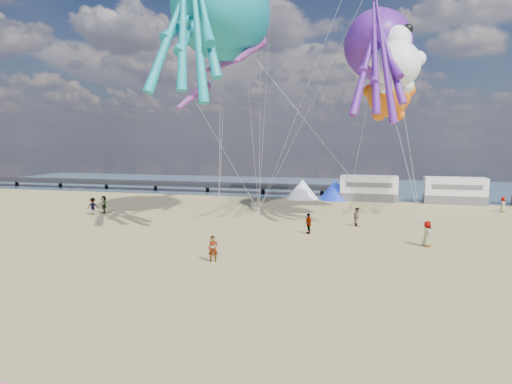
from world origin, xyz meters
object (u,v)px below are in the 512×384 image
beachgoer_0 (503,205)px  beachgoer_1 (357,217)px  kite_teddy_orange (389,95)px  windsock_right (193,96)px  beachgoer_6 (427,234)px  sandbag_a (218,216)px  standing_person (213,249)px  beachgoer_4 (104,204)px  motorhome_0 (369,188)px  kite_octopus_teal (222,12)px  sandbag_e (259,212)px  sandbag_d (377,211)px  sandbag_c (421,224)px  motorhome_1 (455,191)px  windsock_mid (250,51)px  beachgoer_3 (308,223)px  kite_octopus_purple (378,45)px  tent_white (302,189)px  beachgoer_2 (93,206)px  tent_blue (335,190)px  windsock_left (225,63)px  kite_panda (396,65)px

beachgoer_0 → beachgoer_1: bearing=153.2°
kite_teddy_orange → windsock_right: 18.93m
beachgoer_6 → sandbag_a: bearing=59.4°
standing_person → beachgoer_4: bearing=117.7°
motorhome_0 → kite_octopus_teal: bearing=-125.3°
motorhome_0 → sandbag_e: size_ratio=13.20×
sandbag_d → sandbag_c: bearing=-60.8°
motorhome_1 → sandbag_a: bearing=-145.9°
windsock_mid → windsock_right: 6.15m
beachgoer_3 → kite_octopus_purple: bearing=116.6°
beachgoer_1 → windsock_mid: bearing=69.0°
tent_white → kite_octopus_teal: 24.65m
motorhome_0 → beachgoer_2: 31.05m
tent_blue → sandbag_c: tent_blue is taller
standing_person → sandbag_c: bearing=28.0°
beachgoer_4 → kite_octopus_teal: (13.05, -1.38, 17.21)m
sandbag_d → windsock_left: 21.37m
sandbag_d → kite_teddy_orange: size_ratio=0.07×
beachgoer_2 → beachgoer_1: bearing=165.4°
kite_panda → beachgoer_3: bearing=-152.6°
sandbag_e → kite_octopus_purple: 19.15m
standing_person → beachgoer_4: 22.08m
beachgoer_6 → motorhome_0: bearing=2.4°
motorhome_1 → kite_octopus_teal: (-21.84, -17.43, 16.58)m
motorhome_0 → windsock_left: size_ratio=0.93×
standing_person → kite_panda: (10.68, 14.34, 12.52)m
beachgoer_2 → sandbag_a: size_ratio=3.32×
beachgoer_3 → kite_octopus_teal: size_ratio=0.11×
tent_blue → standing_person: bearing=-98.6°
beachgoer_0 → beachgoer_4: bearing=129.9°
tent_blue → windsock_mid: size_ratio=0.66×
kite_octopus_teal → kite_octopus_purple: bearing=9.0°
beachgoer_2 → sandbag_c: (30.43, 2.29, -0.72)m
beachgoer_1 → tent_white: bearing=-2.7°
beachgoer_4 → sandbag_e: 15.45m
sandbag_c → sandbag_d: (-3.58, 6.40, 0.00)m
kite_teddy_orange → windsock_mid: windsock_mid is taller
motorhome_1 → beachgoer_1: bearing=-121.7°
standing_person → kite_octopus_teal: kite_octopus_teal is taller
beachgoer_1 → windsock_left: bearing=41.9°
sandbag_d → kite_octopus_teal: 24.10m
motorhome_0 → beachgoer_0: 14.29m
sandbag_d → sandbag_e: size_ratio=1.00×
beachgoer_4 → windsock_left: 18.63m
beachgoer_0 → windsock_right: 32.49m
standing_person → windsock_left: windsock_left is taller
kite_octopus_purple → motorhome_1: bearing=38.0°
sandbag_e → kite_octopus_teal: size_ratio=0.03×
sandbag_a → standing_person: bearing=-71.8°
motorhome_0 → kite_panda: bearing=-82.7°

